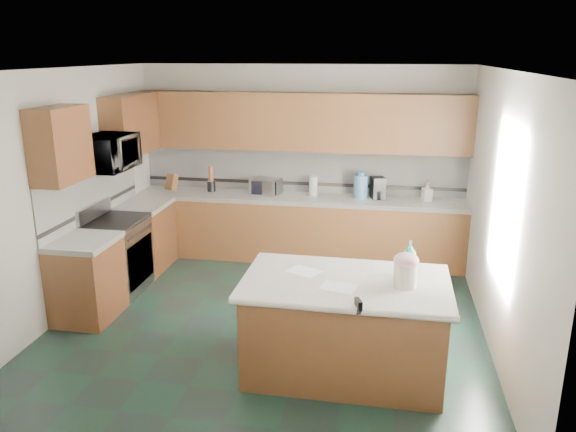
% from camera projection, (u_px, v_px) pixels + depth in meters
% --- Properties ---
extents(floor, '(4.60, 4.60, 0.00)m').
position_uv_depth(floor, '(269.00, 321.00, 6.20)').
color(floor, black).
rests_on(floor, ground).
extents(ceiling, '(4.60, 4.60, 0.00)m').
position_uv_depth(ceiling, '(267.00, 69.00, 5.44)').
color(ceiling, white).
rests_on(ceiling, ground).
extents(wall_back, '(4.60, 0.04, 2.70)m').
position_uv_depth(wall_back, '(302.00, 162.00, 8.01)').
color(wall_back, silver).
rests_on(wall_back, ground).
extents(wall_front, '(4.60, 0.04, 2.70)m').
position_uv_depth(wall_front, '(194.00, 296.00, 3.63)').
color(wall_front, silver).
rests_on(wall_front, ground).
extents(wall_left, '(0.04, 4.60, 2.70)m').
position_uv_depth(wall_left, '(63.00, 194.00, 6.20)').
color(wall_left, silver).
rests_on(wall_left, ground).
extents(wall_right, '(0.04, 4.60, 2.70)m').
position_uv_depth(wall_right, '(502.00, 214.00, 5.43)').
color(wall_right, silver).
rests_on(wall_right, ground).
extents(back_base_cab, '(4.60, 0.60, 0.86)m').
position_uv_depth(back_base_cab, '(298.00, 230.00, 7.97)').
color(back_base_cab, '#391C0F').
rests_on(back_base_cab, ground).
extents(back_countertop, '(4.60, 0.64, 0.06)m').
position_uv_depth(back_countertop, '(298.00, 198.00, 7.84)').
color(back_countertop, white).
rests_on(back_countertop, back_base_cab).
extents(back_upper_cab, '(4.60, 0.33, 0.78)m').
position_uv_depth(back_upper_cab, '(300.00, 122.00, 7.67)').
color(back_upper_cab, '#391C0F').
rests_on(back_upper_cab, wall_back).
extents(back_backsplash, '(4.60, 0.02, 0.63)m').
position_uv_depth(back_backsplash, '(301.00, 170.00, 8.01)').
color(back_backsplash, silver).
rests_on(back_backsplash, back_countertop).
extents(back_accent_band, '(4.60, 0.01, 0.05)m').
position_uv_depth(back_accent_band, '(301.00, 183.00, 8.06)').
color(back_accent_band, black).
rests_on(back_accent_band, back_countertop).
extents(left_base_cab_rear, '(0.60, 0.82, 0.86)m').
position_uv_depth(left_base_cab_rear, '(145.00, 238.00, 7.63)').
color(left_base_cab_rear, '#391C0F').
rests_on(left_base_cab_rear, ground).
extents(left_counter_rear, '(0.64, 0.82, 0.06)m').
position_uv_depth(left_counter_rear, '(142.00, 205.00, 7.50)').
color(left_counter_rear, white).
rests_on(left_counter_rear, left_base_cab_rear).
extents(left_base_cab_front, '(0.60, 0.72, 0.86)m').
position_uv_depth(left_base_cab_front, '(87.00, 281.00, 6.18)').
color(left_base_cab_front, '#391C0F').
rests_on(left_base_cab_front, ground).
extents(left_counter_front, '(0.64, 0.72, 0.06)m').
position_uv_depth(left_counter_front, '(83.00, 242.00, 6.05)').
color(left_counter_front, white).
rests_on(left_counter_front, left_base_cab_front).
extents(left_backsplash, '(0.02, 2.30, 0.63)m').
position_uv_depth(left_backsplash, '(92.00, 192.00, 6.75)').
color(left_backsplash, silver).
rests_on(left_backsplash, wall_left).
extents(left_accent_band, '(0.01, 2.30, 0.05)m').
position_uv_depth(left_accent_band, '(94.00, 208.00, 6.81)').
color(left_accent_band, black).
rests_on(left_accent_band, wall_left).
extents(left_upper_cab_rear, '(0.33, 1.09, 0.78)m').
position_uv_depth(left_upper_cab_rear, '(131.00, 125.00, 7.35)').
color(left_upper_cab_rear, '#391C0F').
rests_on(left_upper_cab_rear, wall_left).
extents(left_upper_cab_front, '(0.33, 0.72, 0.78)m').
position_uv_depth(left_upper_cab_front, '(60.00, 145.00, 5.78)').
color(left_upper_cab_front, '#391C0F').
rests_on(left_upper_cab_front, wall_left).
extents(range_body, '(0.60, 0.76, 0.88)m').
position_uv_depth(range_body, '(118.00, 257.00, 6.88)').
color(range_body, '#B7B7BC').
rests_on(range_body, ground).
extents(range_oven_door, '(0.02, 0.68, 0.55)m').
position_uv_depth(range_oven_door, '(140.00, 262.00, 6.84)').
color(range_oven_door, black).
rests_on(range_oven_door, range_body).
extents(range_cooktop, '(0.62, 0.78, 0.04)m').
position_uv_depth(range_cooktop, '(115.00, 221.00, 6.75)').
color(range_cooktop, black).
rests_on(range_cooktop, range_body).
extents(range_handle, '(0.02, 0.66, 0.02)m').
position_uv_depth(range_handle, '(140.00, 232.00, 6.73)').
color(range_handle, '#B7B7BC').
rests_on(range_handle, range_body).
extents(range_backguard, '(0.06, 0.76, 0.18)m').
position_uv_depth(range_backguard, '(94.00, 211.00, 6.76)').
color(range_backguard, '#B7B7BC').
rests_on(range_backguard, range_body).
extents(microwave, '(0.50, 0.73, 0.41)m').
position_uv_depth(microwave, '(108.00, 153.00, 6.52)').
color(microwave, '#B7B7BC').
rests_on(microwave, wall_left).
extents(island_base, '(1.74, 1.01, 0.86)m').
position_uv_depth(island_base, '(344.00, 330.00, 5.11)').
color(island_base, '#391C0F').
rests_on(island_base, ground).
extents(island_top, '(1.84, 1.11, 0.06)m').
position_uv_depth(island_top, '(346.00, 283.00, 4.98)').
color(island_top, white).
rests_on(island_top, island_base).
extents(island_bullnose, '(1.83, 0.08, 0.06)m').
position_uv_depth(island_bullnose, '(341.00, 310.00, 4.47)').
color(island_bullnose, white).
rests_on(island_bullnose, island_base).
extents(treat_jar, '(0.22, 0.22, 0.21)m').
position_uv_depth(treat_jar, '(405.00, 275.00, 4.81)').
color(treat_jar, '#EFE3CA').
rests_on(treat_jar, island_top).
extents(treat_jar_lid, '(0.22, 0.22, 0.13)m').
position_uv_depth(treat_jar_lid, '(406.00, 260.00, 4.77)').
color(treat_jar_lid, '#EDB3C6').
rests_on(treat_jar_lid, treat_jar).
extents(treat_jar_knob, '(0.07, 0.02, 0.02)m').
position_uv_depth(treat_jar_knob, '(407.00, 255.00, 4.75)').
color(treat_jar_knob, tan).
rests_on(treat_jar_knob, treat_jar_lid).
extents(treat_jar_knob_end_l, '(0.04, 0.04, 0.04)m').
position_uv_depth(treat_jar_knob_end_l, '(402.00, 255.00, 4.76)').
color(treat_jar_knob_end_l, tan).
rests_on(treat_jar_knob_end_l, treat_jar_lid).
extents(treat_jar_knob_end_r, '(0.04, 0.04, 0.04)m').
position_uv_depth(treat_jar_knob_end_r, '(411.00, 256.00, 4.75)').
color(treat_jar_knob_end_r, tan).
rests_on(treat_jar_knob_end_r, treat_jar_lid).
extents(soap_bottle_island, '(0.14, 0.14, 0.33)m').
position_uv_depth(soap_bottle_island, '(409.00, 259.00, 5.01)').
color(soap_bottle_island, teal).
rests_on(soap_bottle_island, island_top).
extents(paper_sheet_a, '(0.34, 0.28, 0.00)m').
position_uv_depth(paper_sheet_a, '(339.00, 287.00, 4.82)').
color(paper_sheet_a, white).
rests_on(paper_sheet_a, island_top).
extents(paper_sheet_b, '(0.36, 0.33, 0.00)m').
position_uv_depth(paper_sheet_b, '(304.00, 271.00, 5.16)').
color(paper_sheet_b, white).
rests_on(paper_sheet_b, island_top).
extents(clamp_body, '(0.07, 0.12, 0.10)m').
position_uv_depth(clamp_body, '(358.00, 306.00, 4.45)').
color(clamp_body, black).
rests_on(clamp_body, island_top).
extents(clamp_handle, '(0.02, 0.08, 0.02)m').
position_uv_depth(clamp_handle, '(358.00, 312.00, 4.39)').
color(clamp_handle, black).
rests_on(clamp_handle, island_top).
extents(knife_block, '(0.18, 0.21, 0.26)m').
position_uv_depth(knife_block, '(172.00, 182.00, 8.15)').
color(knife_block, '#472814').
rests_on(knife_block, back_countertop).
extents(utensil_crock, '(0.12, 0.12, 0.15)m').
position_uv_depth(utensil_crock, '(211.00, 186.00, 8.10)').
color(utensil_crock, black).
rests_on(utensil_crock, back_countertop).
extents(utensil_bundle, '(0.07, 0.07, 0.22)m').
position_uv_depth(utensil_bundle, '(211.00, 174.00, 8.04)').
color(utensil_bundle, '#472814').
rests_on(utensil_bundle, utensil_crock).
extents(toaster_oven, '(0.46, 0.39, 0.23)m').
position_uv_depth(toaster_oven, '(266.00, 186.00, 7.92)').
color(toaster_oven, '#B7B7BC').
rests_on(toaster_oven, back_countertop).
extents(toaster_oven_door, '(0.35, 0.01, 0.19)m').
position_uv_depth(toaster_oven_door, '(264.00, 188.00, 7.80)').
color(toaster_oven_door, black).
rests_on(toaster_oven_door, toaster_oven).
extents(paper_towel, '(0.12, 0.12, 0.27)m').
position_uv_depth(paper_towel, '(313.00, 186.00, 7.85)').
color(paper_towel, white).
rests_on(paper_towel, back_countertop).
extents(paper_towel_base, '(0.18, 0.18, 0.01)m').
position_uv_depth(paper_towel_base, '(313.00, 195.00, 7.89)').
color(paper_towel_base, '#B7B7BC').
rests_on(paper_towel_base, back_countertop).
extents(water_jug, '(0.19, 0.19, 0.32)m').
position_uv_depth(water_jug, '(361.00, 187.00, 7.70)').
color(water_jug, '#629AD5').
rests_on(water_jug, back_countertop).
extents(water_jug_neck, '(0.09, 0.09, 0.05)m').
position_uv_depth(water_jug_neck, '(361.00, 174.00, 7.64)').
color(water_jug_neck, '#629AD5').
rests_on(water_jug_neck, water_jug).
extents(coffee_maker, '(0.22, 0.24, 0.30)m').
position_uv_depth(coffee_maker, '(378.00, 188.00, 7.68)').
color(coffee_maker, black).
rests_on(coffee_maker, back_countertop).
extents(coffee_carafe, '(0.12, 0.12, 0.12)m').
position_uv_depth(coffee_carafe, '(378.00, 195.00, 7.66)').
color(coffee_carafe, black).
rests_on(coffee_carafe, back_countertop).
extents(soap_bottle_back, '(0.15, 0.15, 0.26)m').
position_uv_depth(soap_bottle_back, '(427.00, 192.00, 7.55)').
color(soap_bottle_back, white).
rests_on(soap_bottle_back, back_countertop).
extents(soap_back_cap, '(0.02, 0.02, 0.03)m').
position_uv_depth(soap_back_cap, '(428.00, 181.00, 7.51)').
color(soap_back_cap, red).
rests_on(soap_back_cap, soap_bottle_back).
extents(window_light_proxy, '(0.02, 1.40, 1.10)m').
position_uv_depth(window_light_proxy, '(504.00, 205.00, 5.21)').
color(window_light_proxy, white).
rests_on(window_light_proxy, wall_right).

